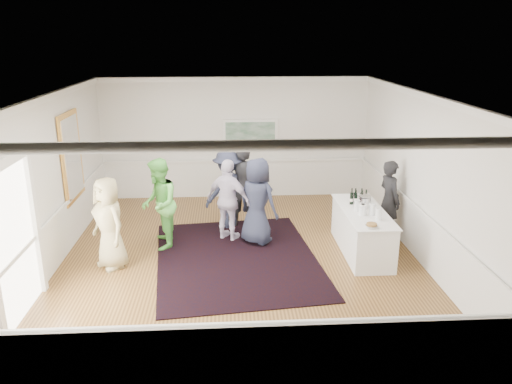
{
  "coord_description": "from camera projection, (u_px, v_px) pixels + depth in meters",
  "views": [
    {
      "loc": [
        -0.23,
        -9.01,
        4.23
      ],
      "look_at": [
        0.32,
        0.2,
        1.3
      ],
      "focal_mm": 35.0,
      "sensor_mm": 36.0,
      "label": 1
    }
  ],
  "objects": [
    {
      "name": "mirror",
      "position": [
        72.0,
        157.0,
        10.36
      ],
      "size": [
        0.05,
        1.25,
        1.85
      ],
      "color": "gold",
      "rests_on": "wall_left"
    },
    {
      "name": "guest_lilac",
      "position": [
        229.0,
        200.0,
        10.53
      ],
      "size": [
        1.1,
        0.91,
        1.76
      ],
      "primitive_type": "imported",
      "rotation": [
        0.0,
        0.0,
        2.58
      ],
      "color": "silver",
      "rests_on": "floor"
    },
    {
      "name": "guest_tan",
      "position": [
        109.0,
        223.0,
        9.27
      ],
      "size": [
        0.99,
        1.02,
        1.76
      ],
      "primitive_type": "imported",
      "rotation": [
        0.0,
        0.0,
        -0.84
      ],
      "color": "tan",
      "rests_on": "floor"
    },
    {
      "name": "serving_table",
      "position": [
        362.0,
        231.0,
        10.03
      ],
      "size": [
        0.84,
        2.2,
        0.89
      ],
      "color": "white",
      "rests_on": "floor"
    },
    {
      "name": "wall_right",
      "position": [
        421.0,
        177.0,
        9.59
      ],
      "size": [
        0.02,
        8.0,
        3.2
      ],
      "primitive_type": "cube",
      "color": "white",
      "rests_on": "floor"
    },
    {
      "name": "wall_front",
      "position": [
        250.0,
        280.0,
        5.58
      ],
      "size": [
        7.0,
        0.02,
        3.2
      ],
      "primitive_type": "cube",
      "color": "white",
      "rests_on": "floor"
    },
    {
      "name": "ice_bucket",
      "position": [
        364.0,
        202.0,
        10.04
      ],
      "size": [
        0.26,
        0.26,
        0.25
      ],
      "primitive_type": "cylinder",
      "color": "silver",
      "rests_on": "serving_table"
    },
    {
      "name": "guest_dark_b",
      "position": [
        242.0,
        186.0,
        11.26
      ],
      "size": [
        0.72,
        0.5,
        1.92
      ],
      "primitive_type": "imported",
      "rotation": [
        0.0,
        0.0,
        3.09
      ],
      "color": "black",
      "rests_on": "floor"
    },
    {
      "name": "doorway",
      "position": [
        13.0,
        232.0,
        7.43
      ],
      "size": [
        0.1,
        1.78,
        2.56
      ],
      "color": "white",
      "rests_on": "wall_left"
    },
    {
      "name": "guest_navy",
      "position": [
        257.0,
        201.0,
        10.34
      ],
      "size": [
        1.07,
        1.02,
        1.84
      ],
      "primitive_type": "imported",
      "rotation": [
        0.0,
        0.0,
        2.46
      ],
      "color": "#22263A",
      "rests_on": "floor"
    },
    {
      "name": "landscape_painting",
      "position": [
        250.0,
        132.0,
        13.11
      ],
      "size": [
        1.44,
        0.06,
        0.66
      ],
      "color": "white",
      "rests_on": "wall_back"
    },
    {
      "name": "guest_green",
      "position": [
        159.0,
        204.0,
        10.12
      ],
      "size": [
        0.81,
        0.98,
        1.87
      ],
      "primitive_type": "imported",
      "rotation": [
        0.0,
        0.0,
        -1.46
      ],
      "color": "#65D053",
      "rests_on": "floor"
    },
    {
      "name": "wall_left",
      "position": [
        50.0,
        184.0,
        9.18
      ],
      "size": [
        0.02,
        8.0,
        3.2
      ],
      "primitive_type": "cube",
      "color": "white",
      "rests_on": "floor"
    },
    {
      "name": "juice_pitchers",
      "position": [
        367.0,
        209.0,
        9.6
      ],
      "size": [
        0.39,
        0.63,
        0.24
      ],
      "color": "#80B641",
      "rests_on": "serving_table"
    },
    {
      "name": "area_rug",
      "position": [
        237.0,
        258.0,
        9.85
      ],
      "size": [
        3.5,
        4.35,
        0.02
      ],
      "primitive_type": "cube",
      "rotation": [
        0.0,
        0.0,
        0.11
      ],
      "color": "black",
      "rests_on": "floor"
    },
    {
      "name": "wainscoting",
      "position": [
        240.0,
        235.0,
        9.72
      ],
      "size": [
        7.0,
        8.0,
        1.0
      ],
      "primitive_type": null,
      "color": "white",
      "rests_on": "floor"
    },
    {
      "name": "wall_back",
      "position": [
        235.0,
        138.0,
        13.19
      ],
      "size": [
        7.0,
        0.02,
        3.2
      ],
      "primitive_type": "cube",
      "color": "white",
      "rests_on": "floor"
    },
    {
      "name": "bartender",
      "position": [
        389.0,
        200.0,
        10.59
      ],
      "size": [
        0.56,
        0.72,
        1.73
      ],
      "primitive_type": "imported",
      "rotation": [
        0.0,
        0.0,
        1.82
      ],
      "color": "black",
      "rests_on": "floor"
    },
    {
      "name": "floor",
      "position": [
        240.0,
        258.0,
        9.87
      ],
      "size": [
        8.0,
        8.0,
        0.0
      ],
      "primitive_type": "plane",
      "color": "olive",
      "rests_on": "ground"
    },
    {
      "name": "guest_dark_a",
      "position": [
        228.0,
        189.0,
        11.24
      ],
      "size": [
        1.33,
        1.23,
        1.79
      ],
      "primitive_type": "imported",
      "rotation": [
        0.0,
        0.0,
        3.79
      ],
      "color": "#22263A",
      "rests_on": "floor"
    },
    {
      "name": "wine_bottles",
      "position": [
        358.0,
        196.0,
        10.29
      ],
      "size": [
        0.39,
        0.23,
        0.31
      ],
      "color": "black",
      "rests_on": "serving_table"
    },
    {
      "name": "ceiling",
      "position": [
        239.0,
        95.0,
        8.9
      ],
      "size": [
        7.0,
        8.0,
        0.02
      ],
      "primitive_type": "cube",
      "color": "white",
      "rests_on": "wall_back"
    },
    {
      "name": "nut_bowl",
      "position": [
        372.0,
        226.0,
        9.01
      ],
      "size": [
        0.24,
        0.24,
        0.07
      ],
      "color": "white",
      "rests_on": "serving_table"
    }
  ]
}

